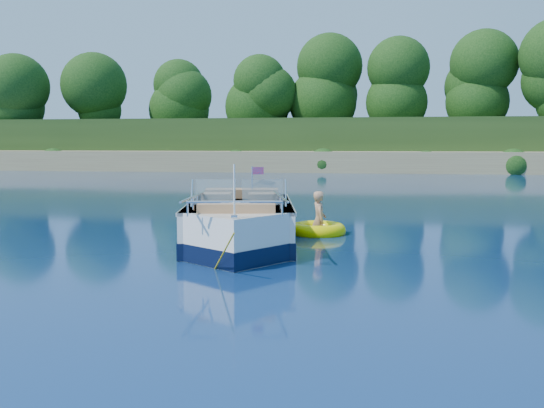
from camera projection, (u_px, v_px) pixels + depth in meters
name	position (u px, v px, depth m)	size (l,w,h in m)	color
ground	(90.00, 287.00, 9.08)	(160.00, 160.00, 0.00)	#091A3F
shoreline	(334.00, 152.00, 71.63)	(170.00, 59.00, 6.00)	#8D7751
treeline	(319.00, 100.00, 48.80)	(150.00, 7.12, 8.19)	black
motorboat	(240.00, 228.00, 12.58)	(2.86, 6.06, 2.03)	white
tow_tube	(318.00, 230.00, 14.33)	(1.33, 1.33, 0.35)	#F7E800
boy	(319.00, 234.00, 14.38)	(0.52, 0.34, 1.42)	tan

